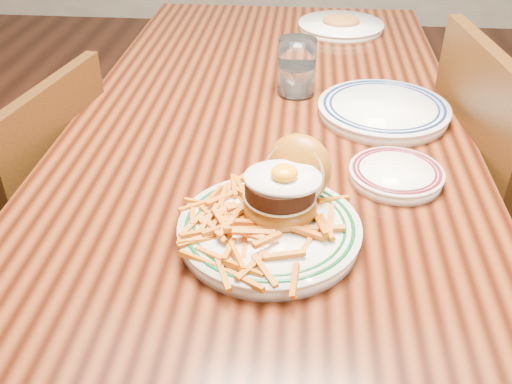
# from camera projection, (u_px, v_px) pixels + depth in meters

# --- Properties ---
(floor) EXTENTS (6.00, 6.00, 0.00)m
(floor) POSITION_uv_depth(u_px,v_px,m) (266.00, 340.00, 1.69)
(floor) COLOR black
(floor) RESTS_ON ground
(table) EXTENTS (0.85, 1.60, 0.75)m
(table) POSITION_uv_depth(u_px,v_px,m) (269.00, 145.00, 1.32)
(table) COLOR black
(table) RESTS_ON floor
(chair_left) EXTENTS (0.46, 0.46, 0.85)m
(chair_left) POSITION_uv_depth(u_px,v_px,m) (37.00, 231.00, 1.39)
(chair_left) COLOR #3C230C
(chair_left) RESTS_ON floor
(chair_right) EXTENTS (0.49, 0.49, 0.93)m
(chair_right) POSITION_uv_depth(u_px,v_px,m) (501.00, 224.00, 1.34)
(chair_right) COLOR #3C230C
(chair_right) RESTS_ON floor
(main_plate) EXTENTS (0.29, 0.30, 0.14)m
(main_plate) POSITION_uv_depth(u_px,v_px,m) (275.00, 213.00, 0.89)
(main_plate) COLOR white
(main_plate) RESTS_ON table
(side_plate) EXTENTS (0.17, 0.17, 0.03)m
(side_plate) POSITION_uv_depth(u_px,v_px,m) (396.00, 174.00, 1.03)
(side_plate) COLOR white
(side_plate) RESTS_ON table
(rear_plate) EXTENTS (0.28, 0.28, 0.03)m
(rear_plate) POSITION_uv_depth(u_px,v_px,m) (384.00, 109.00, 1.24)
(rear_plate) COLOR white
(rear_plate) RESTS_ON table
(water_glass) EXTENTS (0.09, 0.09, 0.13)m
(water_glass) POSITION_uv_depth(u_px,v_px,m) (297.00, 70.00, 1.32)
(water_glass) COLOR white
(water_glass) RESTS_ON table
(far_plate) EXTENTS (0.26, 0.26, 0.05)m
(far_plate) POSITION_uv_depth(u_px,v_px,m) (341.00, 26.00, 1.72)
(far_plate) COLOR white
(far_plate) RESTS_ON table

